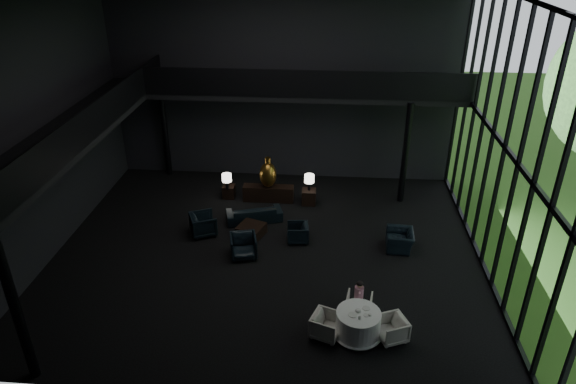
# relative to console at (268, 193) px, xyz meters

# --- Properties ---
(floor) EXTENTS (14.00, 12.00, 0.02)m
(floor) POSITION_rel_console_xyz_m (0.39, -3.58, -0.32)
(floor) COLOR black
(floor) RESTS_ON ground
(wall_back) EXTENTS (14.00, 0.04, 8.00)m
(wall_back) POSITION_rel_console_xyz_m (0.39, 2.42, 3.68)
(wall_back) COLOR black
(wall_back) RESTS_ON ground
(wall_front) EXTENTS (14.00, 0.04, 8.00)m
(wall_front) POSITION_rel_console_xyz_m (0.39, -9.58, 3.68)
(wall_front) COLOR black
(wall_front) RESTS_ON ground
(wall_left) EXTENTS (0.04, 12.00, 8.00)m
(wall_left) POSITION_rel_console_xyz_m (-6.61, -3.58, 3.68)
(wall_left) COLOR black
(wall_left) RESTS_ON ground
(curtain_wall) EXTENTS (0.20, 12.00, 8.00)m
(curtain_wall) POSITION_rel_console_xyz_m (7.34, -3.58, 3.68)
(curtain_wall) COLOR black
(curtain_wall) RESTS_ON ground
(mezzanine_left) EXTENTS (2.00, 12.00, 0.25)m
(mezzanine_left) POSITION_rel_console_xyz_m (-5.61, -3.58, 3.68)
(mezzanine_left) COLOR black
(mezzanine_left) RESTS_ON wall_left
(mezzanine_back) EXTENTS (12.00, 2.00, 0.25)m
(mezzanine_back) POSITION_rel_console_xyz_m (1.39, 1.42, 3.68)
(mezzanine_back) COLOR black
(mezzanine_back) RESTS_ON wall_back
(railing_left) EXTENTS (0.06, 12.00, 1.00)m
(railing_left) POSITION_rel_console_xyz_m (-4.61, -3.58, 4.28)
(railing_left) COLOR black
(railing_left) RESTS_ON mezzanine_left
(railing_back) EXTENTS (12.00, 0.06, 1.00)m
(railing_back) POSITION_rel_console_xyz_m (1.39, 0.42, 4.28)
(railing_back) COLOR black
(railing_back) RESTS_ON mezzanine_back
(column_sw) EXTENTS (0.24, 0.24, 4.00)m
(column_sw) POSITION_rel_console_xyz_m (-4.61, -9.28, 1.68)
(column_sw) COLOR black
(column_sw) RESTS_ON floor
(column_nw) EXTENTS (0.24, 0.24, 4.00)m
(column_nw) POSITION_rel_console_xyz_m (-4.61, 2.12, 1.68)
(column_nw) COLOR black
(column_nw) RESTS_ON floor
(column_ne) EXTENTS (0.24, 0.24, 4.00)m
(column_ne) POSITION_rel_console_xyz_m (5.19, 0.42, 1.68)
(column_ne) COLOR black
(column_ne) RESTS_ON floor
(console) EXTENTS (1.98, 0.45, 0.63)m
(console) POSITION_rel_console_xyz_m (0.00, 0.00, 0.00)
(console) COLOR black
(console) RESTS_ON floor
(bronze_urn) EXTENTS (0.65, 0.65, 1.22)m
(bronze_urn) POSITION_rel_console_xyz_m (0.00, -0.02, 0.83)
(bronze_urn) COLOR #AF8E28
(bronze_urn) RESTS_ON console
(side_table_left) EXTENTS (0.47, 0.47, 0.51)m
(side_table_left) POSITION_rel_console_xyz_m (-1.60, 0.14, -0.06)
(side_table_left) COLOR black
(side_table_left) RESTS_ON floor
(table_lamp_left) EXTENTS (0.38, 0.38, 0.63)m
(table_lamp_left) POSITION_rel_console_xyz_m (-1.60, -0.12, 0.65)
(table_lamp_left) COLOR black
(table_lamp_left) RESTS_ON side_table_left
(side_table_right) EXTENTS (0.53, 0.53, 0.59)m
(side_table_right) POSITION_rel_console_xyz_m (1.60, -0.12, -0.02)
(side_table_right) COLOR black
(side_table_right) RESTS_ON floor
(table_lamp_right) EXTENTS (0.38, 0.38, 0.64)m
(table_lamp_right) POSITION_rel_console_xyz_m (1.60, -0.10, 0.73)
(table_lamp_right) COLOR black
(table_lamp_right) RESTS_ON side_table_right
(sofa) EXTENTS (2.04, 1.11, 0.76)m
(sofa) POSITION_rel_console_xyz_m (-0.35, -1.58, 0.07)
(sofa) COLOR black
(sofa) RESTS_ON floor
(lounge_armchair_west) EXTENTS (1.17, 1.20, 0.95)m
(lounge_armchair_west) POSITION_rel_console_xyz_m (-1.98, -2.65, 0.16)
(lounge_armchair_west) COLOR black
(lounge_armchair_west) RESTS_ON floor
(lounge_armchair_east) EXTENTS (0.67, 0.71, 0.67)m
(lounge_armchair_east) POSITION_rel_console_xyz_m (1.34, -2.84, 0.02)
(lounge_armchair_east) COLOR black
(lounge_armchair_east) RESTS_ON floor
(lounge_armchair_south) EXTENTS (1.08, 1.04, 0.94)m
(lounge_armchair_south) POSITION_rel_console_xyz_m (-0.37, -3.90, 0.15)
(lounge_armchair_south) COLOR black
(lounge_armchair_south) RESTS_ON floor
(window_armchair) EXTENTS (0.65, 0.96, 0.81)m
(window_armchair) POSITION_rel_console_xyz_m (4.77, -3.02, 0.09)
(window_armchair) COLOR black
(window_armchair) RESTS_ON floor
(coffee_table) EXTENTS (1.09, 1.09, 0.38)m
(coffee_table) POSITION_rel_console_xyz_m (-0.31, -2.57, -0.13)
(coffee_table) COLOR black
(coffee_table) RESTS_ON floor
(dining_table) EXTENTS (1.33, 1.33, 0.75)m
(dining_table) POSITION_rel_console_xyz_m (3.21, -7.29, 0.01)
(dining_table) COLOR white
(dining_table) RESTS_ON floor
(dining_chair_north) EXTENTS (0.72, 0.68, 0.65)m
(dining_chair_north) POSITION_rel_console_xyz_m (3.27, -6.48, 0.01)
(dining_chair_north) COLOR silver
(dining_chair_north) RESTS_ON floor
(dining_chair_east) EXTENTS (0.82, 0.85, 0.68)m
(dining_chair_east) POSITION_rel_console_xyz_m (4.08, -7.36, 0.02)
(dining_chair_east) COLOR beige
(dining_chair_east) RESTS_ON floor
(dining_chair_west) EXTENTS (0.85, 0.87, 0.71)m
(dining_chair_west) POSITION_rel_console_xyz_m (2.38, -7.38, 0.04)
(dining_chair_west) COLOR silver
(dining_chair_west) RESTS_ON floor
(child) EXTENTS (0.25, 0.25, 0.55)m
(child) POSITION_rel_console_xyz_m (3.26, -6.30, 0.41)
(child) COLOR #D2A1B5
(child) RESTS_ON dining_chair_north
(plate_a) EXTENTS (0.28, 0.28, 0.01)m
(plate_a) POSITION_rel_console_xyz_m (3.05, -7.38, 0.44)
(plate_a) COLOR white
(plate_a) RESTS_ON dining_table
(plate_b) EXTENTS (0.26, 0.26, 0.01)m
(plate_b) POSITION_rel_console_xyz_m (3.41, -7.10, 0.44)
(plate_b) COLOR white
(plate_b) RESTS_ON dining_table
(saucer) EXTENTS (0.17, 0.17, 0.01)m
(saucer) POSITION_rel_console_xyz_m (3.39, -7.37, 0.44)
(saucer) COLOR white
(saucer) RESTS_ON dining_table
(coffee_cup) EXTENTS (0.09, 0.09, 0.06)m
(coffee_cup) POSITION_rel_console_xyz_m (3.48, -7.38, 0.48)
(coffee_cup) COLOR white
(coffee_cup) RESTS_ON saucer
(cereal_bowl) EXTENTS (0.15, 0.15, 0.07)m
(cereal_bowl) POSITION_rel_console_xyz_m (3.19, -7.24, 0.47)
(cereal_bowl) COLOR white
(cereal_bowl) RESTS_ON dining_table
(cream_pot) EXTENTS (0.07, 0.07, 0.07)m
(cream_pot) POSITION_rel_console_xyz_m (3.21, -7.53, 0.47)
(cream_pot) COLOR #99999E
(cream_pot) RESTS_ON dining_table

